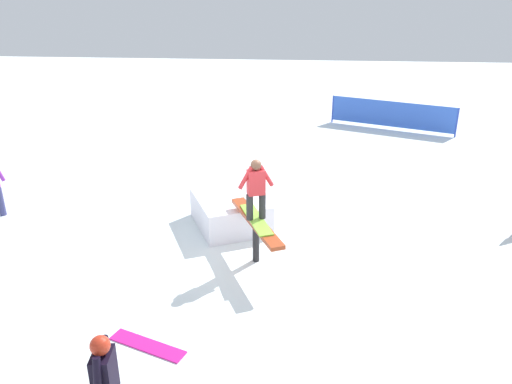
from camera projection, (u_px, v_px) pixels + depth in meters
ground_plane at (256, 261)px, 10.23m from camera, size 60.00×60.00×0.00m
rail_feature at (256, 227)px, 9.94m from camera, size 2.24×1.26×0.93m
snow_kicker_ramp at (230, 211)px, 11.62m from camera, size 2.27×2.12×0.71m
main_rider_on_rail at (256, 192)px, 9.65m from camera, size 1.47×0.79×1.26m
loose_snowboard_magenta at (148, 345)px, 7.80m from camera, size 0.72×1.31×0.02m
safety_fence at (392, 114)px, 19.37m from camera, size 1.88×4.51×1.10m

